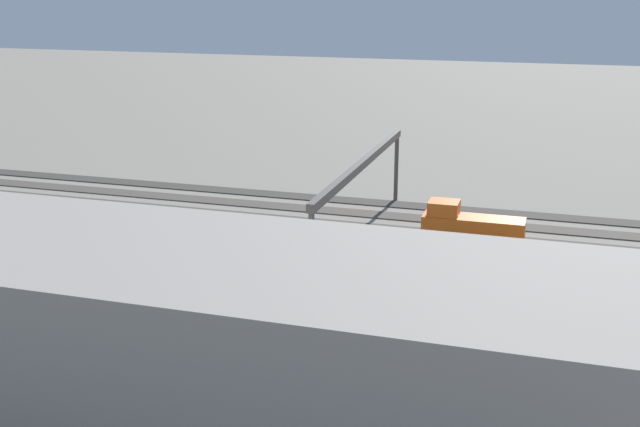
{
  "coord_description": "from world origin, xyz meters",
  "views": [
    {
      "loc": [
        -28.06,
        75.37,
        26.03
      ],
      "look_at": [
        -4.6,
        -0.62,
        2.5
      ],
      "focal_mm": 43.97,
      "sensor_mm": 36.0,
      "label": 1
    }
  ],
  "objects_px": {
    "signal_gantry": "(363,171)",
    "maintenance_shed": "(226,330)",
    "train_on_track_6": "(104,248)",
    "train_on_track_3": "(470,232)"
  },
  "relations": [
    {
      "from": "train_on_track_6",
      "to": "train_on_track_3",
      "type": "relative_size",
      "value": 6.64
    },
    {
      "from": "train_on_track_6",
      "to": "signal_gantry",
      "type": "distance_m",
      "value": 26.53
    },
    {
      "from": "maintenance_shed",
      "to": "signal_gantry",
      "type": "bearing_deg",
      "value": -90.32
    },
    {
      "from": "train_on_track_6",
      "to": "maintenance_shed",
      "type": "xyz_separation_m",
      "value": [
        -20.98,
        19.16,
        2.97
      ]
    },
    {
      "from": "train_on_track_3",
      "to": "maintenance_shed",
      "type": "bearing_deg",
      "value": 71.68
    },
    {
      "from": "train_on_track_3",
      "to": "maintenance_shed",
      "type": "relative_size",
      "value": 0.17
    },
    {
      "from": "signal_gantry",
      "to": "maintenance_shed",
      "type": "distance_m",
      "value": 34.26
    },
    {
      "from": "signal_gantry",
      "to": "train_on_track_3",
      "type": "bearing_deg",
      "value": 180.0
    },
    {
      "from": "train_on_track_6",
      "to": "signal_gantry",
      "type": "bearing_deg",
      "value": -144.68
    },
    {
      "from": "signal_gantry",
      "to": "maintenance_shed",
      "type": "relative_size",
      "value": 0.61
    }
  ]
}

